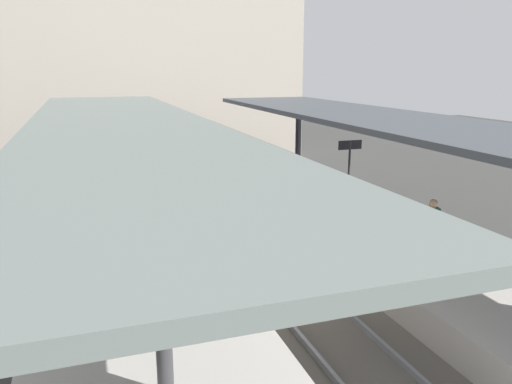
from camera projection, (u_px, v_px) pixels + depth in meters
The scene contains 13 objects.
ground_plane at pixel (282, 289), 13.30m from camera, with size 80.00×80.00×0.00m, color #383835.
platform_left at pixel (134, 291), 11.98m from camera, with size 4.40×28.00×1.00m, color #ADA8A0.
platform_right at pixel (405, 254), 14.38m from camera, with size 4.40×28.00×1.00m, color #ADA8A0.
track_ballast at pixel (282, 285), 13.28m from camera, with size 3.20×28.00×0.20m, color #59544C.
rail_near_side at pixel (256, 283), 13.01m from camera, with size 0.08×28.00×0.14m, color slate.
rail_far_side at pixel (307, 276), 13.46m from camera, with size 0.08×28.00×0.14m, color slate.
commuter_train at pixel (216, 175), 19.14m from camera, with size 2.78×10.77×3.10m.
canopy_left at pixel (119, 125), 12.34m from camera, with size 4.18×21.00×3.46m.
canopy_right at pixel (385, 121), 14.78m from camera, with size 4.18×21.00×3.30m.
platform_bench at pixel (375, 228), 13.59m from camera, with size 1.40×0.41×0.86m.
platform_sign at pixel (350, 157), 17.83m from camera, with size 0.90×0.08×2.21m.
passenger_near_bench at pixel (431, 233), 11.87m from camera, with size 0.36×0.36×1.72m.
station_building_backdrop at pixel (145, 71), 30.06m from camera, with size 18.00×6.00×11.00m, color #A89E8E.
Camera 1 is at (-4.65, -11.40, 5.69)m, focal length 35.18 mm.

